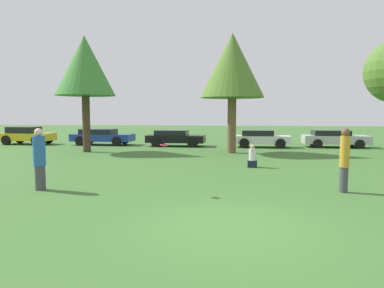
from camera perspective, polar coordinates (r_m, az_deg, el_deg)
ground_plane at (r=7.54m, az=6.51°, el=-13.36°), size 120.00×120.00×0.00m
person_thrower at (r=11.71m, az=-23.84°, el=-2.26°), size 0.37×0.37×1.92m
person_catcher at (r=11.33m, az=23.84°, el=-2.24°), size 0.28×0.28×1.95m
frisbee at (r=10.18m, az=-4.66°, el=-0.19°), size 0.24×0.23×0.10m
bystander_sitting at (r=15.52m, az=9.91°, el=-2.26°), size 0.41×0.34×1.01m
tree_0 at (r=22.46m, az=-17.26°, el=12.11°), size 3.62×3.62×7.08m
tree_1 at (r=21.10m, az=6.67°, el=12.59°), size 3.80×3.80×7.11m
parked_car_yellow at (r=29.54m, az=-25.60°, el=1.34°), size 4.01×1.99×1.35m
parked_car_blue at (r=27.03m, az=-14.66°, el=1.26°), size 4.65×2.06×1.21m
parked_car_black at (r=25.14m, az=-2.82°, el=1.09°), size 4.25×2.00×1.17m
parked_car_white at (r=24.79m, az=11.25°, el=0.98°), size 3.97×1.96×1.20m
parked_car_silver at (r=26.27m, az=22.39°, el=0.91°), size 4.44×2.12×1.21m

